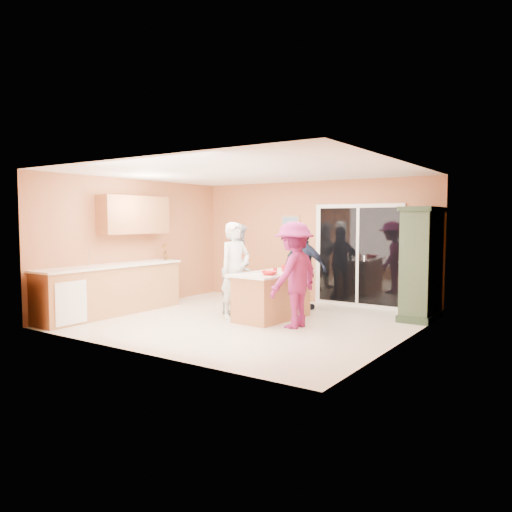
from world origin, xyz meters
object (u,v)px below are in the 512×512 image
Objects in this scene: kitchen_island at (272,297)px; woman_grey at (239,268)px; woman_magenta at (294,275)px; green_hutch at (422,265)px; woman_white at (235,270)px; woman_navy at (304,269)px.

kitchen_island is 1.00m from woman_grey.
kitchen_island is 0.90m from woman_magenta.
green_hutch reaches higher than woman_magenta.
woman_grey is 1.63m from woman_magenta.
green_hutch is at bearing -80.22° from woman_grey.
green_hutch reaches higher than woman_white.
green_hutch reaches higher than woman_navy.
green_hutch is (2.21, 1.48, 0.58)m from kitchen_island.
woman_magenta reaches higher than woman_white.
woman_white is 0.54m from woman_grey.
woman_grey is at bearing 47.65° from woman_navy.
woman_white is 1.01× the size of woman_grey.
woman_navy is at bearing 93.29° from kitchen_island.
kitchen_island is 0.96× the size of woman_grey.
woman_navy is at bearing -171.98° from green_hutch.
green_hutch is at bearing -172.40° from woman_navy.
woman_white reaches higher than woman_grey.
kitchen_island is 0.95× the size of woman_white.
woman_navy is 0.92× the size of woman_magenta.
woman_white is at bearing -150.65° from kitchen_island.
woman_navy is at bearing -152.48° from woman_magenta.
woman_navy is 1.67m from woman_magenta.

